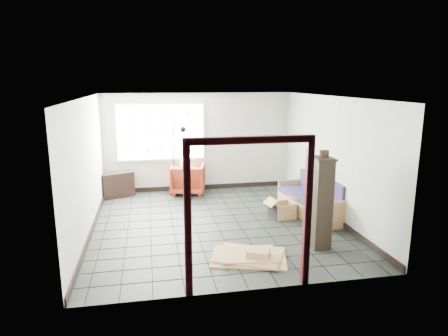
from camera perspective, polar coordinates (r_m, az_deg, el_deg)
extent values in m
plane|color=black|center=(8.40, -1.09, -7.93)|extent=(5.50, 5.50, 0.00)
cube|color=#ACB1AA|center=(10.72, -3.61, 3.71)|extent=(5.00, 0.02, 2.60)
cube|color=#ACB1AA|center=(5.43, 3.79, -4.97)|extent=(5.00, 0.02, 2.60)
cube|color=#ACB1AA|center=(8.02, -19.03, 0.08)|extent=(0.02, 5.50, 2.60)
cube|color=#ACB1AA|center=(8.80, 15.13, 1.38)|extent=(0.02, 5.50, 2.60)
cube|color=white|center=(7.88, -1.17, 10.09)|extent=(5.00, 5.50, 0.02)
cube|color=black|center=(10.95, -3.51, -2.73)|extent=(4.95, 0.03, 0.12)
cube|color=black|center=(8.35, -18.29, -8.26)|extent=(0.03, 5.45, 0.12)
cube|color=black|center=(9.10, 14.58, -6.30)|extent=(0.03, 5.45, 0.12)
cube|color=silver|center=(10.56, -9.02, 5.09)|extent=(2.32, 0.06, 1.52)
cube|color=white|center=(10.52, -9.01, 5.07)|extent=(2.20, 0.02, 1.40)
cube|color=#350C10|center=(5.42, -5.21, -7.83)|extent=(0.10, 0.08, 2.10)
cube|color=#350C10|center=(5.82, 11.81, -6.61)|extent=(0.10, 0.08, 2.10)
cube|color=#350C10|center=(5.29, 3.78, 4.02)|extent=(1.80, 0.08, 0.10)
cube|color=#8D623F|center=(9.08, 12.28, -5.55)|extent=(0.93, 1.87, 0.32)
cube|color=#8D623F|center=(8.30, 15.49, -6.54)|extent=(0.72, 0.14, 0.58)
cube|color=#8D623F|center=(9.82, 9.65, -3.30)|extent=(0.72, 0.14, 0.58)
cube|color=#8D623F|center=(9.15, 14.14, -3.34)|extent=(0.28, 1.79, 0.63)
cube|color=#1E1638|center=(8.52, 14.22, -5.21)|extent=(0.71, 0.65, 0.14)
cube|color=#1E1638|center=(8.60, 15.78, -3.64)|extent=(0.19, 0.59, 0.47)
cube|color=#1E1638|center=(9.00, 12.25, -4.15)|extent=(0.71, 0.65, 0.14)
cube|color=#1E1638|center=(9.08, 13.74, -2.68)|extent=(0.19, 0.59, 0.47)
cube|color=#1E1638|center=(9.50, 10.49, -3.20)|extent=(0.71, 0.65, 0.14)
cube|color=#1E1638|center=(9.57, 11.92, -1.81)|extent=(0.19, 0.59, 0.47)
imported|color=maroon|center=(10.51, -5.17, -1.33)|extent=(0.98, 0.94, 0.86)
cube|color=black|center=(10.49, -5.50, -0.98)|extent=(0.49, 0.49, 0.06)
cube|color=black|center=(10.36, -6.46, -2.66)|extent=(0.05, 0.05, 0.48)
cube|color=black|center=(10.38, -4.34, -2.58)|extent=(0.05, 0.05, 0.48)
cube|color=black|center=(10.73, -6.55, -2.13)|extent=(0.05, 0.05, 0.48)
cube|color=black|center=(10.75, -4.51, -2.06)|extent=(0.05, 0.05, 0.48)
cylinder|color=black|center=(10.52, -5.53, -0.38)|extent=(0.12, 0.12, 0.14)
cylinder|color=black|center=(10.49, -5.54, 0.29)|extent=(0.03, 0.03, 0.10)
cone|color=beige|center=(10.47, -5.56, 0.89)|extent=(0.32, 0.32, 0.21)
cube|color=silver|center=(10.52, -5.50, -0.46)|extent=(0.38, 0.34, 0.11)
cylinder|color=black|center=(10.46, -6.28, -0.56)|extent=(0.04, 0.07, 0.07)
cylinder|color=black|center=(10.59, -7.09, -3.59)|extent=(0.32, 0.32, 0.03)
cylinder|color=black|center=(10.38, -7.22, 1.01)|extent=(0.03, 0.03, 1.72)
cylinder|color=black|center=(10.18, -6.63, 5.96)|extent=(0.29, 0.06, 0.15)
sphere|color=black|center=(10.13, -5.88, 5.50)|extent=(0.17, 0.17, 0.15)
cube|color=black|center=(10.52, -14.99, -2.33)|extent=(0.87, 0.62, 0.63)
cube|color=black|center=(10.52, -15.00, -2.28)|extent=(0.81, 0.56, 0.03)
cube|color=black|center=(7.24, 13.65, -4.93)|extent=(0.31, 0.41, 1.61)
cube|color=black|center=(7.05, 13.98, 1.32)|extent=(0.36, 0.45, 0.04)
cylinder|color=black|center=(7.04, 14.13, 1.97)|extent=(0.22, 0.22, 0.12)
cube|color=#A4804F|center=(8.85, 8.33, -6.92)|extent=(0.54, 0.46, 0.02)
cube|color=black|center=(8.69, 6.99, -6.18)|extent=(0.09, 0.38, 0.32)
cube|color=#A4804F|center=(8.92, 9.70, -5.78)|extent=(0.09, 0.38, 0.32)
cube|color=#A4804F|center=(8.64, 9.00, -6.34)|extent=(0.47, 0.11, 0.32)
cube|color=#A4804F|center=(8.96, 7.75, -5.63)|extent=(0.47, 0.11, 0.32)
cube|color=#A4804F|center=(8.59, 6.64, -4.85)|extent=(0.25, 0.41, 0.13)
cube|color=#A4804F|center=(8.88, 10.12, -4.38)|extent=(0.25, 0.41, 0.13)
cube|color=#A4804F|center=(6.89, 3.56, -12.58)|extent=(1.43, 1.18, 0.03)
cube|color=#A4804F|center=(6.87, 3.56, -12.38)|extent=(1.33, 1.21, 0.03)
cube|color=#A4804F|center=(6.86, 3.57, -12.19)|extent=(1.00, 0.78, 0.03)
cube|color=#A4804F|center=(6.78, 4.87, -11.93)|extent=(0.45, 0.41, 0.10)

